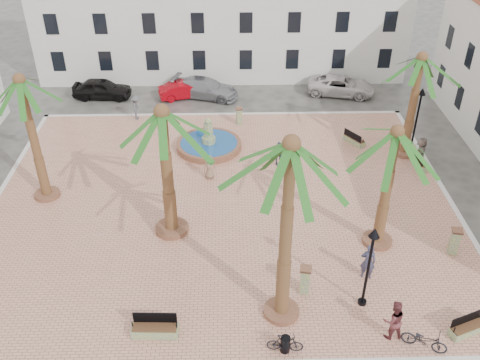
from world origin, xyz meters
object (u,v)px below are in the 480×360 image
at_px(bollard_se, 305,279).
at_px(bicycle_b, 285,343).
at_px(bench_se, 468,328).
at_px(bench_e, 420,162).
at_px(palm_nw, 23,94).
at_px(palm_s, 290,165).
at_px(litter_bin, 285,344).
at_px(car_black, 102,89).
at_px(cyclist_a, 368,261).
at_px(bollard_e, 455,241).
at_px(palm_e, 394,147).
at_px(pedestrian_fountain_b, 278,153).
at_px(cyclist_b, 393,320).
at_px(car_white, 341,86).
at_px(lamppost_s, 371,254).
at_px(lamppost_e, 419,109).
at_px(pedestrian_east, 421,151).
at_px(pedestrian_fountain_a, 209,167).
at_px(car_silver, 205,88).
at_px(fountain, 209,144).
at_px(bench_ne, 354,140).
at_px(pedestrian_north, 136,107).
at_px(palm_sw, 163,129).
at_px(bicycle_a, 425,340).
at_px(palm_ne, 420,70).
at_px(car_red, 184,90).
at_px(bench_s, 155,329).
at_px(bollard_n, 239,116).

relative_size(bollard_se, bicycle_b, 0.97).
height_order(bench_se, bench_e, bench_se).
bearing_deg(palm_nw, palm_s, -35.83).
distance_m(litter_bin, car_black, 27.52).
bearing_deg(cyclist_a, bollard_e, -149.40).
height_order(palm_e, pedestrian_fountain_b, palm_e).
bearing_deg(cyclist_b, car_white, -103.36).
relative_size(bench_e, bollard_e, 1.14).
xyz_separation_m(bench_se, lamppost_s, (-4.07, 1.74, 2.67)).
height_order(lamppost_e, pedestrian_east, lamppost_e).
relative_size(pedestrian_fountain_a, car_silver, 0.30).
distance_m(palm_nw, litter_bin, 17.96).
xyz_separation_m(fountain, bench_ne, (9.72, 0.40, -0.05)).
relative_size(bench_ne, lamppost_e, 0.38).
xyz_separation_m(palm_nw, palm_e, (18.06, -4.53, -0.76)).
bearing_deg(pedestrian_north, palm_e, -137.04).
distance_m(fountain, palm_sw, 10.47).
bearing_deg(pedestrian_fountain_a, bollard_e, -46.77).
distance_m(bollard_se, bicycle_b, 3.51).
relative_size(bench_e, bicycle_b, 1.09).
height_order(cyclist_a, bicycle_a, cyclist_a).
xyz_separation_m(palm_nw, litter_bin, (12.69, -11.20, -6.02)).
relative_size(palm_sw, car_white, 1.39).
distance_m(fountain, litter_bin, 16.81).
distance_m(bollard_e, cyclist_b, 6.80).
relative_size(palm_ne, pedestrian_east, 3.74).
bearing_deg(car_red, car_black, 73.37).
xyz_separation_m(palm_nw, pedestrian_east, (22.51, 2.98, -5.49)).
xyz_separation_m(bollard_se, pedestrian_east, (8.63, 10.89, 0.17)).
relative_size(palm_s, car_red, 2.25).
bearing_deg(car_red, bollard_se, -177.78).
height_order(bench_s, bench_e, bench_s).
relative_size(bollard_se, pedestrian_fountain_b, 0.91).
relative_size(bench_ne, car_black, 0.37).
relative_size(lamppost_s, car_black, 0.95).
bearing_deg(bench_e, lamppost_s, 150.19).
relative_size(bench_s, litter_bin, 2.53).
bearing_deg(bollard_se, pedestrian_fountain_a, 115.42).
distance_m(bollard_e, car_red, 23.78).
bearing_deg(palm_sw, bench_ne, 38.03).
distance_m(bollard_n, car_black, 11.72).
bearing_deg(pedestrian_fountain_a, pedestrian_fountain_b, 2.18).
height_order(bollard_e, car_silver, bollard_e).
height_order(litter_bin, bicycle_a, bicycle_a).
bearing_deg(bench_ne, bollard_se, 126.40).
height_order(lamppost_e, bollard_se, lamppost_e).
height_order(bollard_se, bicycle_b, bollard_se).
bearing_deg(pedestrian_fountain_a, cyclist_b, -74.19).
bearing_deg(palm_s, car_silver, 99.95).
distance_m(palm_e, cyclist_a, 5.43).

